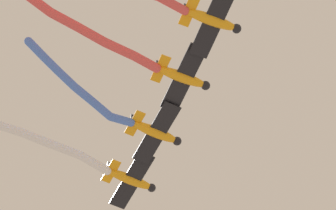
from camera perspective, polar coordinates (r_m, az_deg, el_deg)
name	(u,v)px	position (r m, az deg, el deg)	size (l,w,h in m)	color
airplane_lead	(213,20)	(73.44, 3.37, 6.36)	(7.53, 6.49, 2.02)	orange
airplane_left_wing	(183,77)	(76.63, 1.13, 2.09)	(7.44, 6.55, 2.02)	orange
smoke_trail_left_wing	(77,25)	(75.64, -6.81, 6.00)	(13.88, 13.15, 3.39)	#DB4C4C
airplane_right_wing	(156,132)	(79.82, -0.91, -2.06)	(7.18, 6.75, 2.02)	orange
smoke_trail_right_wing	(78,87)	(78.09, -6.79, 1.38)	(12.04, 8.11, 2.35)	#4C75DB
airplane_slot	(131,180)	(83.96, -2.77, -5.62)	(7.17, 6.77, 2.02)	orange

